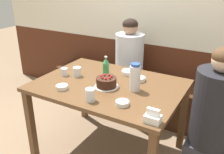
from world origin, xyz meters
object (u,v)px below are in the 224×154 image
(glass_water_tall, at_px, (77,72))
(glass_shot_small, at_px, (65,72))
(bowl_soup_white, at_px, (122,103))
(bowl_rice_small, at_px, (62,87))
(bowl_sauce_shallow, at_px, (128,72))
(person_teal_shirt, at_px, (129,73))
(bench_seat, at_px, (142,97))
(bowl_side_dish, at_px, (139,79))
(soju_bottle, at_px, (106,67))
(water_pitcher, at_px, (135,77))
(napkin_holder, at_px, (153,117))
(person_pale_blue_shirt, at_px, (212,127))
(glass_tumbler_short, at_px, (90,95))
(birthday_cake, at_px, (106,82))

(glass_water_tall, bearing_deg, glass_shot_small, -157.55)
(bowl_soup_white, relative_size, bowl_rice_small, 1.01)
(bowl_sauce_shallow, relative_size, person_teal_shirt, 0.11)
(bench_seat, relative_size, glass_water_tall, 27.75)
(bowl_side_dish, relative_size, bowl_sauce_shallow, 0.87)
(soju_bottle, bearing_deg, water_pitcher, -19.93)
(bench_seat, height_order, glass_water_tall, glass_water_tall)
(bowl_side_dish, bearing_deg, bench_seat, 108.43)
(bowl_sauce_shallow, distance_m, glass_water_tall, 0.50)
(napkin_holder, bearing_deg, glass_shot_small, 161.40)
(soju_bottle, bearing_deg, bowl_soup_white, -46.39)
(napkin_holder, distance_m, glass_shot_small, 1.11)
(water_pitcher, distance_m, person_pale_blue_shirt, 0.72)
(water_pitcher, xyz_separation_m, person_teal_shirt, (-0.41, 0.74, -0.30))
(soju_bottle, relative_size, glass_water_tall, 2.34)
(soju_bottle, height_order, glass_shot_small, soju_bottle)
(glass_tumbler_short, xyz_separation_m, person_pale_blue_shirt, (0.88, 0.37, -0.22))
(bowl_rice_small, relative_size, bowl_side_dish, 0.87)
(bench_seat, bearing_deg, bowl_rice_small, -104.75)
(birthday_cake, relative_size, glass_water_tall, 2.42)
(person_teal_shirt, height_order, person_pale_blue_shirt, person_pale_blue_shirt)
(bench_seat, xyz_separation_m, bowl_soup_white, (0.29, -1.12, 0.53))
(napkin_holder, height_order, glass_tumbler_short, napkin_holder)
(water_pitcher, bearing_deg, bowl_sauce_shallow, 124.58)
(soju_bottle, xyz_separation_m, glass_shot_small, (-0.37, -0.17, -0.06))
(napkin_holder, bearing_deg, bowl_side_dish, 121.59)
(bowl_soup_white, height_order, glass_tumbler_short, glass_tumbler_short)
(birthday_cake, height_order, bowl_sauce_shallow, birthday_cake)
(glass_shot_small, bearing_deg, person_pale_blue_shirt, 2.29)
(bowl_sauce_shallow, relative_size, person_pale_blue_shirt, 0.11)
(bench_seat, distance_m, bowl_side_dish, 0.85)
(water_pitcher, height_order, bowl_side_dish, water_pitcher)
(glass_tumbler_short, xyz_separation_m, glass_shot_small, (-0.52, 0.31, -0.01))
(bench_seat, distance_m, glass_shot_small, 1.14)
(bowl_soup_white, height_order, bowl_sauce_shallow, bowl_sauce_shallow)
(bench_seat, distance_m, bowl_sauce_shallow, 0.76)
(birthday_cake, distance_m, bowl_rice_small, 0.39)
(bowl_side_dish, xyz_separation_m, glass_tumbler_short, (-0.17, -0.55, 0.03))
(bowl_soup_white, relative_size, bowl_sauce_shallow, 0.77)
(bowl_rice_small, bearing_deg, glass_shot_small, 125.48)
(bowl_soup_white, xyz_separation_m, person_teal_shirt, (-0.44, 1.02, -0.20))
(birthday_cake, height_order, glass_water_tall, birthday_cake)
(soju_bottle, distance_m, bowl_soup_white, 0.58)
(napkin_holder, bearing_deg, soju_bottle, 142.42)
(soju_bottle, distance_m, bowl_sauce_shallow, 0.24)
(glass_shot_small, relative_size, person_teal_shirt, 0.06)
(bowl_sauce_shallow, distance_m, glass_shot_small, 0.63)
(bowl_rice_small, bearing_deg, bowl_side_dish, 44.29)
(bowl_rice_small, xyz_separation_m, glass_shot_small, (-0.18, 0.25, 0.02))
(person_teal_shirt, bearing_deg, water_pitcher, 29.07)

